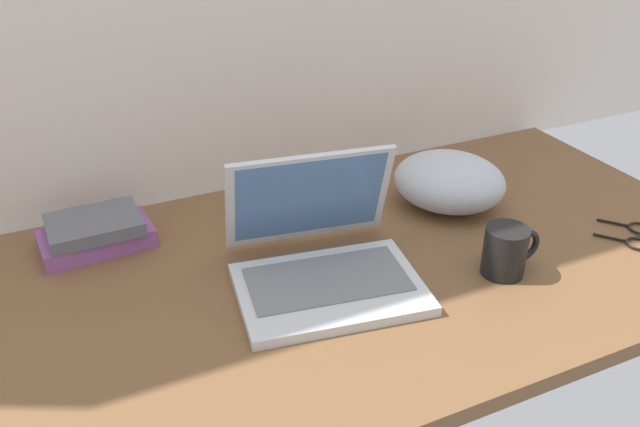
{
  "coord_description": "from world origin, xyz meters",
  "views": [
    {
      "loc": [
        -0.43,
        -0.89,
        0.7
      ],
      "look_at": [
        -0.01,
        0.0,
        0.15
      ],
      "focal_mm": 37.36,
      "sensor_mm": 36.0,
      "label": 1
    }
  ],
  "objects_px": {
    "coffee_mug": "(506,250)",
    "eyeglasses": "(637,235)",
    "book_stack": "(96,233)",
    "remote_control_near": "(260,212)",
    "cushion": "(449,181)",
    "laptop": "(322,256)"
  },
  "relations": [
    {
      "from": "coffee_mug",
      "to": "eyeglasses",
      "type": "height_order",
      "value": "coffee_mug"
    },
    {
      "from": "coffee_mug",
      "to": "book_stack",
      "type": "distance_m",
      "value": 0.75
    },
    {
      "from": "coffee_mug",
      "to": "remote_control_near",
      "type": "height_order",
      "value": "coffee_mug"
    },
    {
      "from": "coffee_mug",
      "to": "cushion",
      "type": "xyz_separation_m",
      "value": [
        0.05,
        0.25,
        0.01
      ]
    },
    {
      "from": "laptop",
      "to": "remote_control_near",
      "type": "relative_size",
      "value": 2.09
    },
    {
      "from": "cushion",
      "to": "eyeglasses",
      "type": "bearing_deg",
      "value": -44.88
    },
    {
      "from": "remote_control_near",
      "to": "eyeglasses",
      "type": "xyz_separation_m",
      "value": [
        0.63,
        -0.38,
        -0.01
      ]
    },
    {
      "from": "laptop",
      "to": "remote_control_near",
      "type": "xyz_separation_m",
      "value": [
        -0.02,
        0.25,
        -0.03
      ]
    },
    {
      "from": "coffee_mug",
      "to": "eyeglasses",
      "type": "relative_size",
      "value": 0.83
    },
    {
      "from": "laptop",
      "to": "remote_control_near",
      "type": "height_order",
      "value": "laptop"
    },
    {
      "from": "eyeglasses",
      "to": "remote_control_near",
      "type": "bearing_deg",
      "value": 149.06
    },
    {
      "from": "book_stack",
      "to": "eyeglasses",
      "type": "bearing_deg",
      "value": -23.08
    },
    {
      "from": "eyeglasses",
      "to": "cushion",
      "type": "relative_size",
      "value": 0.6
    },
    {
      "from": "cushion",
      "to": "remote_control_near",
      "type": "bearing_deg",
      "value": 162.23
    },
    {
      "from": "coffee_mug",
      "to": "eyeglasses",
      "type": "xyz_separation_m",
      "value": [
        0.31,
        -0.01,
        -0.04
      ]
    },
    {
      "from": "coffee_mug",
      "to": "book_stack",
      "type": "relative_size",
      "value": 0.54
    },
    {
      "from": "coffee_mug",
      "to": "cushion",
      "type": "bearing_deg",
      "value": 78.72
    },
    {
      "from": "book_stack",
      "to": "cushion",
      "type": "relative_size",
      "value": 0.91
    },
    {
      "from": "eyeglasses",
      "to": "book_stack",
      "type": "xyz_separation_m",
      "value": [
        -0.95,
        0.41,
        0.03
      ]
    },
    {
      "from": "laptop",
      "to": "coffee_mug",
      "type": "distance_m",
      "value": 0.32
    },
    {
      "from": "eyeglasses",
      "to": "laptop",
      "type": "bearing_deg",
      "value": 167.73
    },
    {
      "from": "coffee_mug",
      "to": "remote_control_near",
      "type": "bearing_deg",
      "value": 131.3
    }
  ]
}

